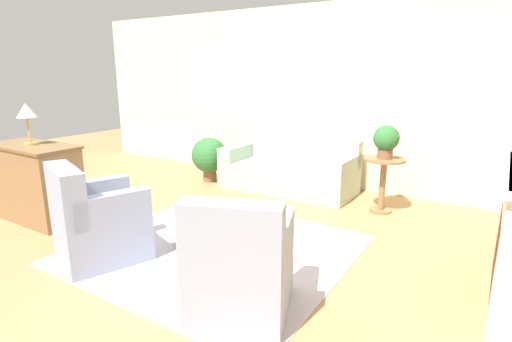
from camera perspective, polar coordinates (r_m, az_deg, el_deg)
name	(u,v)px	position (r m, az deg, el deg)	size (l,w,h in m)	color
ground_plane	(216,250)	(4.25, -5.78, -11.16)	(16.00, 16.00, 0.00)	#AD7F51
wall_back	(330,97)	(6.44, 10.53, 10.32)	(9.81, 0.12, 2.80)	beige
rug	(216,250)	(4.24, -5.79, -11.10)	(2.62, 2.43, 0.01)	#BCB2C1
couch	(289,171)	(6.23, 4.72, 0.05)	(2.05, 0.88, 0.80)	#9EB29E
armchair_left	(96,223)	(4.18, -21.91, -6.94)	(0.94, 0.97, 0.96)	#8E99B2
armchair_right	(240,268)	(3.07, -2.31, -13.69)	(0.94, 0.97, 0.96)	#8E99B2
ottoman_table	(210,223)	(4.20, -6.63, -7.45)	(0.70, 0.70, 0.41)	#9EB29E
side_table	(383,176)	(5.42, 17.71, -0.67)	(0.52, 0.52, 0.72)	olive
dresser	(36,181)	(5.59, -28.91, -1.30)	(1.24, 0.57, 0.94)	olive
potted_plant_on_side_table	(386,140)	(5.32, 18.09, 4.24)	(0.33, 0.33, 0.43)	brown
potted_plant_floor	(209,156)	(6.66, -6.72, 2.15)	(0.58, 0.58, 0.74)	brown
table_lamp	(26,113)	(5.46, -29.96, 7.13)	(0.23, 0.23, 0.49)	tan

